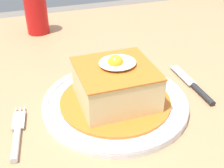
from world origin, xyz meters
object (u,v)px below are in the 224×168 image
at_px(main_plate, 115,102).
at_px(soda_can, 36,13).
at_px(knife, 197,88).
at_px(fork, 17,136).

bearing_deg(main_plate, soda_can, 102.57).
relative_size(main_plate, knife, 1.75).
xyz_separation_m(fork, soda_can, (0.10, 0.47, 0.06)).
xyz_separation_m(main_plate, fork, (-0.19, -0.03, -0.00)).
distance_m(main_plate, fork, 0.20).
relative_size(main_plate, soda_can, 2.33).
distance_m(main_plate, soda_can, 0.45).
relative_size(main_plate, fork, 2.04).
xyz_separation_m(main_plate, knife, (0.18, -0.00, -0.00)).
xyz_separation_m(fork, knife, (0.38, 0.03, 0.00)).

